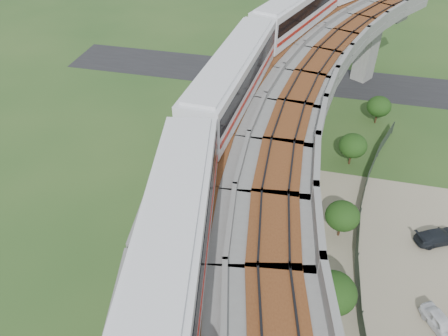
% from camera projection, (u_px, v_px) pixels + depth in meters
% --- Properties ---
extents(ground, '(160.00, 160.00, 0.00)m').
position_uv_depth(ground, '(245.00, 246.00, 34.43)').
color(ground, '#274C1E').
rests_on(ground, ground).
extents(dirt_lot, '(18.00, 26.00, 0.04)m').
position_uv_depth(dirt_lot, '(436.00, 303.00, 30.33)').
color(dirt_lot, gray).
rests_on(dirt_lot, ground).
extents(asphalt_road, '(60.00, 8.00, 0.03)m').
position_uv_depth(asphalt_road, '(290.00, 77.00, 57.29)').
color(asphalt_road, '#232326').
rests_on(asphalt_road, ground).
extents(viaduct, '(19.58, 73.98, 11.40)m').
position_uv_depth(viaduct, '(307.00, 162.00, 28.11)').
color(viaduct, '#99968E').
rests_on(viaduct, ground).
extents(metro_train, '(16.75, 60.29, 3.64)m').
position_uv_depth(metro_train, '(292.00, 45.00, 34.72)').
color(metro_train, white).
rests_on(metro_train, ground).
extents(fence, '(3.87, 38.73, 1.50)m').
position_uv_depth(fence, '(375.00, 262.00, 32.18)').
color(fence, '#2D382D').
rests_on(fence, ground).
extents(tree_0, '(2.58, 2.58, 3.18)m').
position_uv_depth(tree_0, '(379.00, 106.00, 47.29)').
color(tree_0, '#382314').
rests_on(tree_0, ground).
extents(tree_1, '(2.67, 2.67, 3.31)m').
position_uv_depth(tree_1, '(353.00, 146.00, 41.39)').
color(tree_1, '#382314').
rests_on(tree_1, ground).
extents(tree_2, '(2.69, 2.69, 3.34)m').
position_uv_depth(tree_2, '(343.00, 216.00, 33.95)').
color(tree_2, '#382314').
rests_on(tree_2, ground).
extents(tree_3, '(3.10, 3.10, 3.53)m').
position_uv_depth(tree_3, '(333.00, 293.00, 28.39)').
color(tree_3, '#382314').
rests_on(tree_3, ground).
extents(car_white, '(2.72, 3.33, 1.07)m').
position_uv_depth(car_white, '(441.00, 323.00, 28.47)').
color(car_white, white).
rests_on(car_white, dirt_lot).
extents(car_dark, '(4.08, 3.04, 1.10)m').
position_uv_depth(car_dark, '(439.00, 237.00, 34.41)').
color(car_dark, black).
rests_on(car_dark, dirt_lot).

